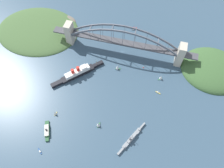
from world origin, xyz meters
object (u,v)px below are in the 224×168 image
Objects in this scene: naval_cruiser at (131,138)px; seaplane_taxiing_near_bridge at (134,28)px; harbor_arch_bridge at (123,43)px; small_boat_5 at (98,125)px; harbor_ferry_steamer at (47,131)px; small_boat_2 at (158,92)px; ocean_liner at (77,73)px; small_boat_0 at (40,151)px; small_boat_1 at (161,77)px; small_boat_6 at (118,67)px; small_boat_4 at (55,113)px; channel_marker_buoy at (143,67)px.

naval_cruiser reaches higher than seaplane_taxiing_near_bridge.
small_boat_5 is (2.32, 154.19, -20.59)m from harbor_arch_bridge.
harbor_ferry_steamer is at bearing 67.48° from harbor_arch_bridge.
small_boat_5 is at bearing -158.90° from harbor_ferry_steamer.
small_boat_2 is at bearing -144.50° from harbor_ferry_steamer.
small_boat_2 is at bearing 179.85° from ocean_liner.
small_boat_5 is (-71.42, -59.35, 4.07)m from small_boat_0.
small_boat_1 is (-154.50, -139.16, 2.01)m from harbor_ferry_steamer.
harbor_arch_bridge is 46.39m from small_boat_6.
harbor_arch_bridge is 155.58m from small_boat_5.
small_boat_6 reaches higher than small_boat_2.
harbor_arch_bridge reaches higher than small_boat_4.
small_boat_1 is 29.39m from small_boat_2.
ocean_liner reaches higher than small_boat_2.
harbor_arch_bridge is 109.69m from small_boat_2.
harbor_ferry_steamer is (75.69, 182.50, -22.83)m from harbor_arch_bridge.
naval_cruiser is at bearing 100.64° from seaplane_taxiing_near_bridge.
naval_cruiser is at bearing 73.08° from small_boat_2.
small_boat_4 is (9.13, 81.34, -1.69)m from ocean_liner.
small_boat_1 is at bearing 153.95° from channel_marker_buoy.
small_boat_0 is 1.02× the size of small_boat_4.
naval_cruiser is 4.97× the size of small_boat_6.
harbor_arch_bridge is 25.97× the size of small_boat_5.
naval_cruiser is 54.29m from small_boat_5.
small_boat_4 is at bearing -0.59° from small_boat_5.
seaplane_taxiing_near_bridge is at bearing -110.91° from small_boat_4.
naval_cruiser is 128.75m from harbor_ferry_steamer.
seaplane_taxiing_near_bridge is 0.92× the size of small_boat_6.
naval_cruiser reaches higher than channel_marker_buoy.
channel_marker_buoy is at bearing -26.05° from small_boat_1.
seaplane_taxiing_near_bridge is 1.15× the size of small_boat_2.
small_boat_6 is (78.36, -30.60, 4.67)m from small_boat_2.
small_boat_4 reaches higher than channel_marker_buoy.
small_boat_4 is (152.86, 80.96, 3.46)m from small_boat_2.
harbor_ferry_steamer is 78.67m from small_boat_5.
small_boat_6 is at bearing -155.19° from ocean_liner.
small_boat_4 is (74.29, 153.45, -21.14)m from harbor_arch_bridge.
harbor_ferry_steamer is at bearing 84.55° from ocean_liner.
harbor_ferry_steamer is 189.47m from small_boat_2.
harbor_ferry_steamer is 11.60× the size of channel_marker_buoy.
channel_marker_buoy is (-45.16, -14.89, -4.33)m from small_boat_6.
small_boat_0 is 0.79× the size of small_boat_6.
harbor_ferry_steamer is 3.41× the size of small_boat_2.
harbor_arch_bridge is 171.79m from small_boat_4.
small_boat_2 is at bearing 158.67° from small_boat_6.
harbor_ferry_steamer is at bearing -86.40° from small_boat_0.
small_boat_6 is (-0.21, 41.89, -19.93)m from harbor_arch_bridge.
small_boat_0 is 0.99× the size of small_boat_2.
small_boat_2 reaches higher than small_boat_0.
harbor_arch_bridge is 24.70× the size of seaplane_taxiing_near_bridge.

